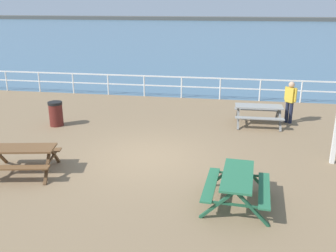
# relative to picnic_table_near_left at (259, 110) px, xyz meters

# --- Properties ---
(ground_plane) EXTENTS (30.00, 24.00, 0.20)m
(ground_plane) POSITION_rel_picnic_table_near_left_xyz_m (-3.55, -3.91, -0.68)
(ground_plane) COLOR #846B4C
(sea_band) EXTENTS (142.00, 90.00, 0.01)m
(sea_band) POSITION_rel_picnic_table_near_left_xyz_m (-3.55, 48.84, -0.58)
(sea_band) COLOR #476B84
(sea_band) RESTS_ON ground
(distant_shoreline) EXTENTS (142.00, 6.00, 1.80)m
(distant_shoreline) POSITION_rel_picnic_table_near_left_xyz_m (-3.55, 91.84, -0.58)
(distant_shoreline) COLOR #4C4C47
(distant_shoreline) RESTS_ON ground
(seaward_railing) EXTENTS (23.07, 0.07, 1.08)m
(seaward_railing) POSITION_rel_picnic_table_near_left_xyz_m (-3.55, 3.84, 0.17)
(seaward_railing) COLOR white
(seaward_railing) RESTS_ON ground
(picnic_table_near_left) EXTENTS (1.83, 1.58, 0.80)m
(picnic_table_near_left) POSITION_rel_picnic_table_near_left_xyz_m (0.00, 0.00, 0.00)
(picnic_table_near_left) COLOR gray
(picnic_table_near_left) RESTS_ON ground
(picnic_table_near_right) EXTENTS (1.65, 1.89, 0.80)m
(picnic_table_near_right) POSITION_rel_picnic_table_near_left_xyz_m (-0.84, -6.32, 0.00)
(picnic_table_near_right) COLOR #286B47
(picnic_table_near_right) RESTS_ON ground
(picnic_table_mid_centre) EXTENTS (2.05, 1.83, 0.80)m
(picnic_table_mid_centre) POSITION_rel_picnic_table_near_left_xyz_m (-6.71, -5.61, 0.00)
(picnic_table_mid_centre) COLOR brown
(picnic_table_mid_centre) RESTS_ON ground
(visitor) EXTENTS (0.42, 0.39, 1.66)m
(visitor) POSITION_rel_picnic_table_near_left_xyz_m (1.21, 0.48, 0.36)
(visitor) COLOR #1E2338
(visitor) RESTS_ON ground
(litter_bin) EXTENTS (0.55, 0.55, 0.95)m
(litter_bin) POSITION_rel_picnic_table_near_left_xyz_m (-7.73, -1.43, -0.10)
(litter_bin) COLOR #591E19
(litter_bin) RESTS_ON ground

